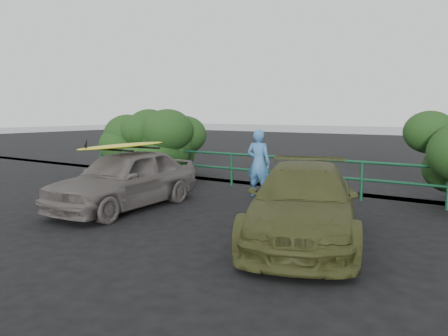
# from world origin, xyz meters

# --- Properties ---
(ground) EXTENTS (80.00, 80.00, 0.00)m
(ground) POSITION_xyz_m (0.00, 0.00, 0.00)
(ground) COLOR black
(guardrail) EXTENTS (14.00, 0.08, 1.04)m
(guardrail) POSITION_xyz_m (0.00, 5.00, 0.52)
(guardrail) COLOR #124229
(guardrail) RESTS_ON ground
(shrub_left) EXTENTS (3.20, 2.40, 2.14)m
(shrub_left) POSITION_xyz_m (-4.80, 5.40, 1.07)
(shrub_left) COLOR #1E4117
(shrub_left) RESTS_ON ground
(sedan) EXTENTS (1.94, 4.23, 1.41)m
(sedan) POSITION_xyz_m (-1.41, 0.99, 0.70)
(sedan) COLOR #5E5754
(sedan) RESTS_ON ground
(olive_vehicle) EXTENTS (3.33, 4.94, 1.33)m
(olive_vehicle) POSITION_xyz_m (3.13, 0.99, 0.66)
(olive_vehicle) COLOR #40431D
(olive_vehicle) RESTS_ON ground
(man) EXTENTS (0.71, 0.51, 1.82)m
(man) POSITION_xyz_m (0.49, 4.03, 0.91)
(man) COLOR teal
(man) RESTS_ON ground
(roof_rack) EXTENTS (1.43, 1.05, 0.05)m
(roof_rack) POSITION_xyz_m (-1.41, 0.99, 1.43)
(roof_rack) COLOR black
(roof_rack) RESTS_ON sedan
(surfboard) EXTENTS (0.77, 2.85, 0.08)m
(surfboard) POSITION_xyz_m (-1.41, 0.99, 1.49)
(surfboard) COLOR yellow
(surfboard) RESTS_ON roof_rack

